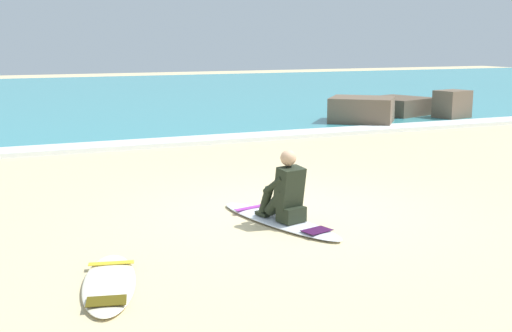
% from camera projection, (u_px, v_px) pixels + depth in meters
% --- Properties ---
extents(ground_plane, '(80.00, 80.00, 0.00)m').
position_uv_depth(ground_plane, '(288.00, 212.00, 9.20)').
color(ground_plane, beige).
extents(sea, '(80.00, 28.00, 0.10)m').
position_uv_depth(sea, '(80.00, 96.00, 27.44)').
color(sea, teal).
rests_on(sea, ground).
extents(breaking_foam, '(80.00, 0.90, 0.11)m').
position_uv_depth(breaking_foam, '(166.00, 142.00, 15.08)').
color(breaking_foam, white).
rests_on(breaking_foam, ground).
extents(surfboard_main, '(1.10, 2.39, 0.08)m').
position_uv_depth(surfboard_main, '(279.00, 220.00, 8.65)').
color(surfboard_main, silver).
rests_on(surfboard_main, ground).
extents(surfer_seated, '(0.50, 0.76, 0.95)m').
position_uv_depth(surfer_seated, '(285.00, 193.00, 8.47)').
color(surfer_seated, black).
rests_on(surfer_seated, surfboard_main).
extents(surfboard_spare_near, '(0.90, 1.79, 0.08)m').
position_uv_depth(surfboard_spare_near, '(109.00, 283.00, 6.43)').
color(surfboard_spare_near, '#EFE5C6').
rests_on(surfboard_spare_near, ground).
extents(rock_outcrop_distant, '(4.79, 3.45, 0.92)m').
position_uv_depth(rock_outcrop_distant, '(390.00, 109.00, 19.40)').
color(rock_outcrop_distant, brown).
rests_on(rock_outcrop_distant, ground).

